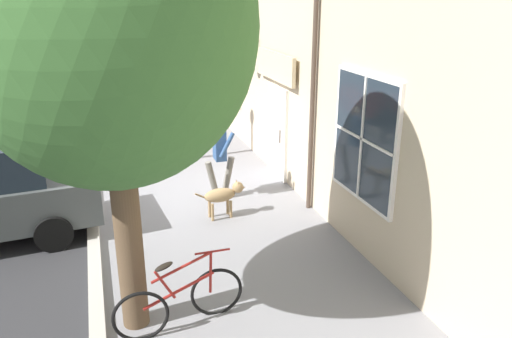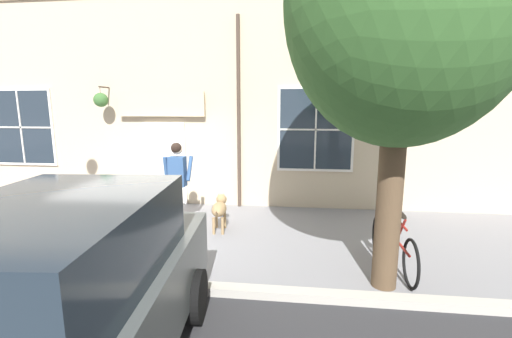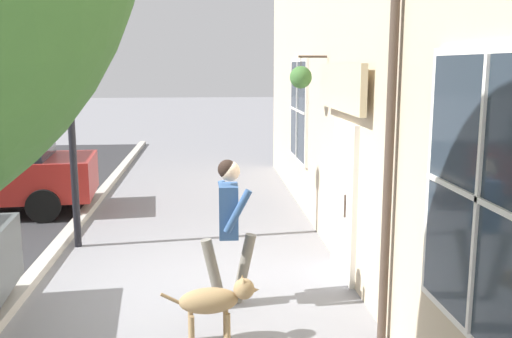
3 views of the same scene
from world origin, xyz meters
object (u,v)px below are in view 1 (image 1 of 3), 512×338
at_px(leaning_bicycle, 180,300).
at_px(pedestrian_walking, 220,149).
at_px(street_tree_by_curb, 107,36).
at_px(street_lamp, 89,41).
at_px(dog_on_leash, 223,195).
at_px(parked_car_nearest_curb, 6,121).

bearing_deg(leaning_bicycle, pedestrian_walking, -111.26).
distance_m(street_tree_by_curb, street_lamp, 6.13).
distance_m(street_tree_by_curb, leaning_bicycle, 3.33).
height_order(leaning_bicycle, street_lamp, street_lamp).
xyz_separation_m(dog_on_leash, parked_car_nearest_curb, (4.39, -5.62, 0.42)).
distance_m(pedestrian_walking, dog_on_leash, 1.12).
distance_m(dog_on_leash, parked_car_nearest_curb, 7.14).
relative_size(dog_on_leash, street_lamp, 0.22).
bearing_deg(street_lamp, dog_on_leash, 122.23).
bearing_deg(parked_car_nearest_curb, dog_on_leash, 128.01).
bearing_deg(leaning_bicycle, parked_car_nearest_curb, -70.67).
xyz_separation_m(dog_on_leash, leaning_bicycle, (1.36, 3.03, -0.08)).
distance_m(pedestrian_walking, street_lamp, 3.90).
xyz_separation_m(street_tree_by_curb, parked_car_nearest_curb, (2.47, -8.35, -2.77)).
relative_size(leaning_bicycle, parked_car_nearest_curb, 0.39).
height_order(pedestrian_walking, leaning_bicycle, pedestrian_walking).
bearing_deg(street_tree_by_curb, street_lamp, -88.13).
distance_m(street_tree_by_curb, parked_car_nearest_curb, 9.13).
height_order(pedestrian_walking, dog_on_leash, pedestrian_walking).
height_order(dog_on_leash, leaning_bicycle, leaning_bicycle).
height_order(dog_on_leash, parked_car_nearest_curb, parked_car_nearest_curb).
bearing_deg(street_tree_by_curb, dog_on_leash, -125.21).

